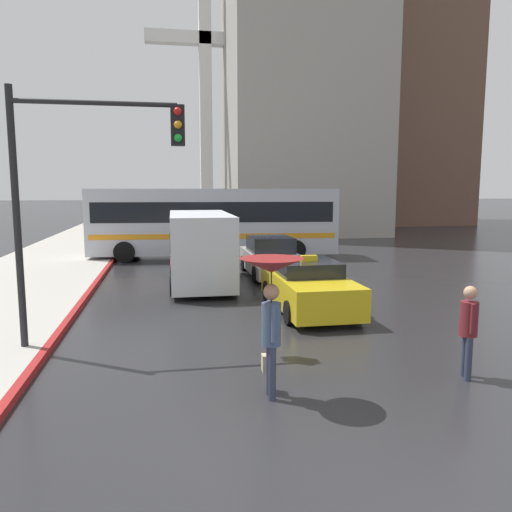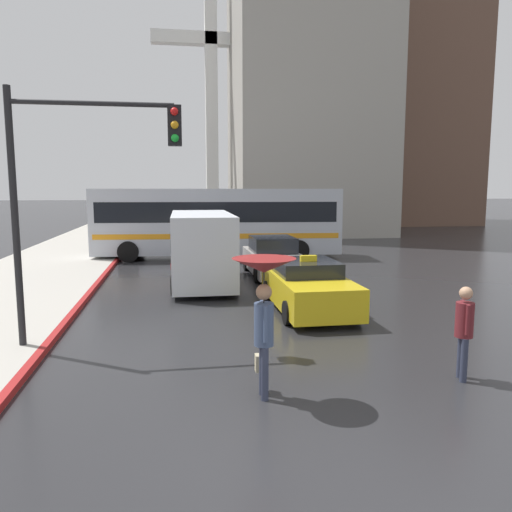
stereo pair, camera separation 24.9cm
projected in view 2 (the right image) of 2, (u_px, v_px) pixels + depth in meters
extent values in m
plane|color=#262628|center=(331.00, 479.00, 5.73)|extent=(300.00, 300.00, 0.00)
cube|color=gold|center=(308.00, 290.00, 13.59)|extent=(1.80, 4.31, 0.81)
cube|color=black|center=(306.00, 267.00, 13.72)|extent=(1.58, 1.94, 0.39)
cylinder|color=black|center=(355.00, 310.00, 12.45)|extent=(0.20, 0.60, 0.60)
cylinder|color=black|center=(288.00, 313.00, 12.18)|extent=(0.20, 0.60, 0.60)
cylinder|color=black|center=(324.00, 289.00, 15.06)|extent=(0.20, 0.60, 0.60)
cylinder|color=black|center=(268.00, 291.00, 14.79)|extent=(0.20, 0.60, 0.60)
cube|color=yellow|center=(308.00, 258.00, 13.47)|extent=(0.44, 0.16, 0.16)
cube|color=#B7B2AD|center=(274.00, 262.00, 19.10)|extent=(1.80, 4.40, 0.73)
cube|color=black|center=(273.00, 244.00, 19.23)|extent=(1.58, 1.98, 0.58)
cylinder|color=black|center=(304.00, 273.00, 17.93)|extent=(0.20, 0.60, 0.60)
cylinder|color=black|center=(257.00, 274.00, 17.66)|extent=(0.20, 0.60, 0.60)
cylinder|color=black|center=(287.00, 262.00, 20.60)|extent=(0.20, 0.60, 0.60)
cylinder|color=black|center=(247.00, 263.00, 20.33)|extent=(0.20, 0.60, 0.60)
cube|color=silver|center=(202.00, 247.00, 17.16)|extent=(2.06, 5.41, 2.31)
cube|color=black|center=(202.00, 235.00, 17.11)|extent=(2.08, 4.98, 0.59)
cube|color=red|center=(202.00, 255.00, 17.20)|extent=(2.08, 5.20, 0.14)
cylinder|color=black|center=(234.00, 284.00, 15.85)|extent=(0.21, 0.63, 0.63)
cylinder|color=black|center=(174.00, 285.00, 15.57)|extent=(0.21, 0.63, 0.63)
cylinder|color=black|center=(225.00, 268.00, 19.02)|extent=(0.21, 0.63, 0.63)
cylinder|color=black|center=(175.00, 269.00, 18.74)|extent=(0.21, 0.63, 0.63)
cube|color=#B2B7C1|center=(217.00, 221.00, 23.88)|extent=(11.73, 3.45, 3.05)
cube|color=black|center=(217.00, 211.00, 23.82)|extent=(11.15, 3.43, 0.93)
cube|color=orange|center=(218.00, 234.00, 23.97)|extent=(11.39, 3.45, 0.24)
cylinder|color=black|center=(128.00, 252.00, 22.56)|extent=(0.98, 0.36, 0.96)
cylinder|color=black|center=(137.00, 246.00, 24.94)|extent=(0.98, 0.36, 0.96)
cylinder|color=black|center=(299.00, 250.00, 23.16)|extent=(0.98, 0.36, 0.96)
cylinder|color=black|center=(291.00, 244.00, 25.53)|extent=(0.98, 0.36, 0.96)
cylinder|color=#2D3347|center=(265.00, 374.00, 7.80)|extent=(0.12, 0.12, 0.86)
cylinder|color=#2D3347|center=(263.00, 369.00, 8.02)|extent=(0.12, 0.12, 0.86)
cylinder|color=#3D4C6B|center=(264.00, 324.00, 7.81)|extent=(0.32, 0.32, 0.68)
sphere|color=#997051|center=(264.00, 292.00, 7.74)|extent=(0.25, 0.25, 0.25)
cylinder|color=#3D4C6B|center=(266.00, 324.00, 7.61)|extent=(0.07, 0.07, 0.58)
cylinder|color=#3D4C6B|center=(262.00, 318.00, 7.99)|extent=(0.07, 0.07, 0.58)
cone|color=maroon|center=(264.00, 265.00, 7.68)|extent=(1.00, 1.00, 0.22)
cylinder|color=black|center=(264.00, 287.00, 7.73)|extent=(0.02, 0.02, 0.69)
cube|color=#BFB28C|center=(258.00, 363.00, 8.17)|extent=(0.11, 0.18, 0.28)
cylinder|color=#2D3347|center=(461.00, 356.00, 8.77)|extent=(0.15, 0.15, 0.77)
cylinder|color=#2D3347|center=(464.00, 360.00, 8.55)|extent=(0.15, 0.15, 0.77)
cylinder|color=maroon|center=(465.00, 320.00, 8.57)|extent=(0.38, 0.38, 0.61)
sphere|color=tan|center=(466.00, 293.00, 8.50)|extent=(0.22, 0.22, 0.22)
cylinder|color=maroon|center=(462.00, 314.00, 8.75)|extent=(0.09, 0.09, 0.52)
cylinder|color=maroon|center=(468.00, 320.00, 8.37)|extent=(0.09, 0.09, 0.52)
cylinder|color=black|center=(15.00, 223.00, 9.89)|extent=(0.14, 0.14, 5.28)
cylinder|color=black|center=(93.00, 103.00, 9.82)|extent=(3.17, 0.10, 0.10)
cube|color=black|center=(175.00, 126.00, 10.13)|extent=(0.28, 0.28, 0.80)
sphere|color=red|center=(174.00, 111.00, 9.94)|extent=(0.16, 0.16, 0.16)
sphere|color=orange|center=(175.00, 125.00, 9.97)|extent=(0.16, 0.16, 0.16)
sphere|color=green|center=(175.00, 138.00, 10.01)|extent=(0.16, 0.16, 0.16)
cube|color=#A39E93|center=(309.00, 10.00, 35.26)|extent=(10.81, 8.94, 31.75)
cube|color=brown|center=(383.00, 89.00, 48.25)|extent=(14.69, 13.11, 25.78)
cube|color=white|center=(211.00, 100.00, 37.68)|extent=(0.90, 0.90, 19.94)
cube|color=white|center=(211.00, 39.00, 37.09)|extent=(8.77, 0.90, 0.90)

